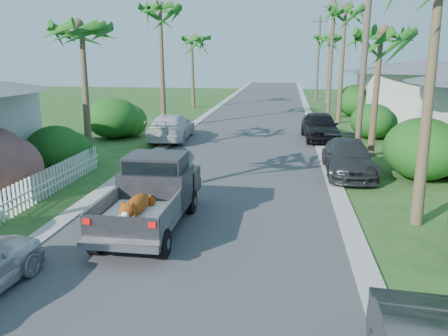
% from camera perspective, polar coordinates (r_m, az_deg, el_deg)
% --- Properties ---
extents(ground, '(120.00, 120.00, 0.00)m').
position_cam_1_polar(ground, '(8.92, -8.92, -18.94)').
color(ground, '#24481B').
rests_on(ground, ground).
extents(road, '(8.00, 100.00, 0.02)m').
position_cam_1_polar(road, '(32.54, 3.92, 5.85)').
color(road, '#38383A').
rests_on(road, ground).
extents(curb_left, '(0.60, 100.00, 0.06)m').
position_cam_1_polar(curb_left, '(33.12, -3.56, 6.05)').
color(curb_left, '#A5A39E').
rests_on(curb_left, ground).
extents(curb_right, '(0.60, 100.00, 0.06)m').
position_cam_1_polar(curb_right, '(32.51, 11.53, 5.62)').
color(curb_right, '#A5A39E').
rests_on(curb_right, ground).
extents(pickup_truck, '(1.98, 5.12, 2.06)m').
position_cam_1_polar(pickup_truck, '(13.03, -9.10, -3.01)').
color(pickup_truck, black).
rests_on(pickup_truck, ground).
extents(parked_car_rm, '(1.96, 4.79, 1.39)m').
position_cam_1_polar(parked_car_rm, '(19.10, 15.93, 1.25)').
color(parked_car_rm, '#292A2D').
rests_on(parked_car_rm, ground).
extents(parked_car_rf, '(2.26, 4.90, 1.63)m').
position_cam_1_polar(parked_car_rf, '(26.54, 12.43, 5.33)').
color(parked_car_rf, black).
rests_on(parked_car_rf, ground).
extents(parked_car_lf, '(2.41, 5.38, 1.53)m').
position_cam_1_polar(parked_car_lf, '(26.06, -6.91, 5.30)').
color(parked_car_lf, silver).
rests_on(parked_car_lf, ground).
extents(palm_l_b, '(4.40, 4.40, 7.40)m').
position_cam_1_polar(palm_l_b, '(21.20, -18.28, 17.22)').
color(palm_l_b, brown).
rests_on(palm_l_b, ground).
extents(palm_l_c, '(4.40, 4.40, 9.20)m').
position_cam_1_polar(palm_l_c, '(30.41, -8.35, 20.07)').
color(palm_l_c, brown).
rests_on(palm_l_c, ground).
extents(palm_l_d, '(4.40, 4.40, 7.70)m').
position_cam_1_polar(palm_l_d, '(42.05, -4.20, 16.59)').
color(palm_l_d, brown).
rests_on(palm_l_d, ground).
extents(palm_r_b, '(4.40, 4.40, 7.20)m').
position_cam_1_polar(palm_r_b, '(22.52, 19.86, 16.39)').
color(palm_r_b, brown).
rests_on(palm_r_b, ground).
extents(palm_r_c, '(4.40, 4.40, 9.40)m').
position_cam_1_polar(palm_r_c, '(33.47, 15.62, 19.53)').
color(palm_r_c, brown).
rests_on(palm_r_c, ground).
extents(palm_r_d, '(4.40, 4.40, 8.00)m').
position_cam_1_polar(palm_r_d, '(47.31, 13.71, 16.36)').
color(palm_r_d, brown).
rests_on(palm_r_d, ground).
extents(shrub_l_c, '(2.40, 2.64, 2.00)m').
position_cam_1_polar(shrub_l_c, '(20.05, -21.15, 2.33)').
color(shrub_l_c, '#154A15').
rests_on(shrub_l_c, ground).
extents(shrub_l_d, '(3.20, 3.52, 2.40)m').
position_cam_1_polar(shrub_l_d, '(27.38, -14.24, 6.32)').
color(shrub_l_d, '#154A15').
rests_on(shrub_l_d, ground).
extents(shrub_r_b, '(3.00, 3.30, 2.50)m').
position_cam_1_polar(shrub_r_b, '(19.24, 24.46, 2.29)').
color(shrub_r_b, '#154A15').
rests_on(shrub_r_b, ground).
extents(shrub_r_c, '(2.60, 2.86, 2.10)m').
position_cam_1_polar(shrub_r_c, '(27.84, 18.82, 5.81)').
color(shrub_r_c, '#154A15').
rests_on(shrub_r_c, ground).
extents(shrub_r_d, '(3.20, 3.52, 2.60)m').
position_cam_1_polar(shrub_r_d, '(37.69, 16.90, 8.43)').
color(shrub_r_d, '#154A15').
rests_on(shrub_r_d, ground).
extents(picket_fence, '(0.10, 11.00, 1.00)m').
position_cam_1_polar(picket_fence, '(15.72, -24.36, -3.04)').
color(picket_fence, white).
rests_on(picket_fence, ground).
extents(house_right_far, '(9.00, 8.00, 4.60)m').
position_cam_1_polar(house_right_far, '(38.69, 24.41, 9.13)').
color(house_right_far, silver).
rests_on(house_right_far, ground).
extents(utility_pole_b, '(1.60, 0.26, 9.00)m').
position_cam_1_polar(utility_pole_b, '(20.35, 17.81, 13.02)').
color(utility_pole_b, brown).
rests_on(utility_pole_b, ground).
extents(utility_pole_c, '(1.60, 0.26, 9.00)m').
position_cam_1_polar(utility_pole_c, '(35.24, 13.82, 13.64)').
color(utility_pole_c, brown).
rests_on(utility_pole_c, ground).
extents(utility_pole_d, '(1.60, 0.26, 9.00)m').
position_cam_1_polar(utility_pole_d, '(50.20, 12.19, 13.87)').
color(utility_pole_d, brown).
rests_on(utility_pole_d, ground).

